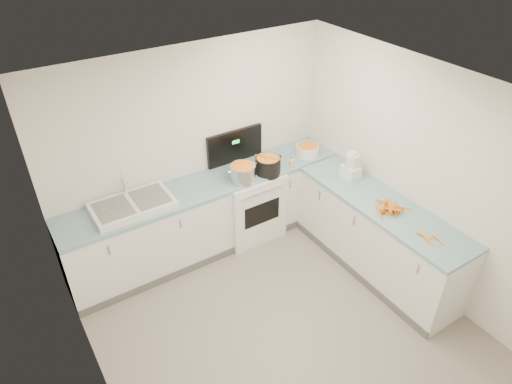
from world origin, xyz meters
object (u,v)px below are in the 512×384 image
stove (248,202)px  black_pot (268,166)px  spice_jar (291,164)px  steel_pot (243,174)px  extract_bottle (291,163)px  food_processor (351,167)px  sink (132,205)px  mixing_bowl (307,150)px

stove → black_pot: 0.61m
spice_jar → steel_pot: bearing=173.9°
stove → black_pot: (0.19, -0.17, 0.56)m
extract_bottle → food_processor: (0.44, -0.59, 0.10)m
sink → mixing_bowl: 2.31m
extract_bottle → spice_jar: (-0.01, -0.02, 0.00)m
steel_pot → spice_jar: steel_pot is taller
mixing_bowl → spice_jar: 0.38m
black_pot → stove: bearing=138.8°
stove → steel_pot: bearing=-135.5°
sink → steel_pot: 1.30m
stove → sink: bearing=179.4°
food_processor → sink: bearing=161.4°
spice_jar → mixing_bowl: bearing=21.6°
black_pot → mixing_bowl: black_pot is taller
spice_jar → sink: bearing=172.9°
sink → food_processor: (2.40, -0.81, 0.11)m
black_pot → steel_pot: bearing=178.5°
stove → extract_bottle: size_ratio=14.19×
spice_jar → food_processor: food_processor is taller
mixing_bowl → food_processor: food_processor is taller
extract_bottle → spice_jar: 0.02m
steel_pot → sink: bearing=172.3°
stove → mixing_bowl: size_ratio=4.57×
spice_jar → food_processor: 0.73m
steel_pot → black_pot: bearing=-1.5°
sink → spice_jar: size_ratio=8.86×
stove → black_pot: size_ratio=4.43×
steel_pot → mixing_bowl: bearing=4.0°
sink → spice_jar: bearing=-7.1°
steel_pot → food_processor: food_processor is taller
sink → stove: bearing=-0.6°
black_pot → mixing_bowl: size_ratio=1.03×
steel_pot → food_processor: size_ratio=0.88×
steel_pot → mixing_bowl: 1.02m
stove → sink: (-1.45, 0.02, 0.50)m
black_pot → mixing_bowl: 0.67m
steel_pot → black_pot: size_ratio=0.99×
sink → mixing_bowl: size_ratio=2.89×
spice_jar → extract_bottle: bearing=64.2°
mixing_bowl → black_pot: bearing=-173.1°
steel_pot → spice_jar: bearing=-6.1°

